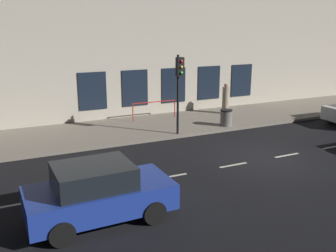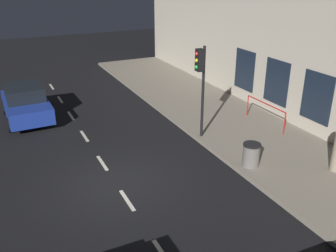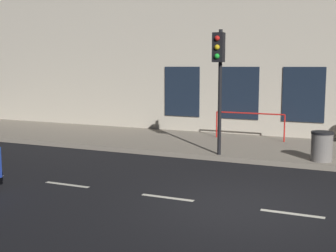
# 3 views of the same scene
# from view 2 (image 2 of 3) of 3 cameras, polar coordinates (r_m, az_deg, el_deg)

# --- Properties ---
(ground_plane) EXTENTS (60.00, 60.00, 0.00)m
(ground_plane) POSITION_cam_2_polar(r_m,az_deg,el_deg) (12.45, -7.85, -8.83)
(ground_plane) COLOR black
(sidewalk) EXTENTS (4.50, 32.00, 0.15)m
(sidewalk) POSITION_cam_2_polar(r_m,az_deg,el_deg) (15.20, 15.07, -2.91)
(sidewalk) COLOR gray
(sidewalk) RESTS_ON ground
(building_facade) EXTENTS (0.65, 32.00, 8.05)m
(building_facade) POSITION_cam_2_polar(r_m,az_deg,el_deg) (15.79, 23.83, 12.01)
(building_facade) COLOR beige
(building_facade) RESTS_ON ground
(lane_centre_line) EXTENTS (0.12, 27.20, 0.01)m
(lane_centre_line) POSITION_cam_2_polar(r_m,az_deg,el_deg) (11.64, -6.26, -11.19)
(lane_centre_line) COLOR beige
(lane_centre_line) RESTS_ON ground
(traffic_light) EXTENTS (0.46, 0.32, 3.68)m
(traffic_light) POSITION_cam_2_polar(r_m,az_deg,el_deg) (14.44, 5.01, 8.17)
(traffic_light) COLOR black
(traffic_light) RESTS_ON sidewalk
(parked_car_1) EXTENTS (1.99, 3.89, 1.58)m
(parked_car_1) POSITION_cam_2_polar(r_m,az_deg,el_deg) (18.36, -20.86, 3.30)
(parked_car_1) COLOR #1E389E
(parked_car_1) RESTS_ON ground
(trash_bin) EXTENTS (0.61, 0.61, 0.83)m
(trash_bin) POSITION_cam_2_polar(r_m,az_deg,el_deg) (13.25, 12.58, -4.28)
(trash_bin) COLOR slate
(trash_bin) RESTS_ON sidewalk
(red_railing) EXTENTS (0.05, 2.52, 0.97)m
(red_railing) POSITION_cam_2_polar(r_m,az_deg,el_deg) (16.75, 14.66, 2.64)
(red_railing) COLOR red
(red_railing) RESTS_ON sidewalk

